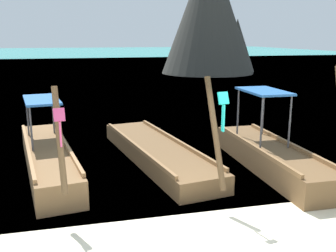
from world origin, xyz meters
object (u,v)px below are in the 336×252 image
object	(u,v)px
longtail_boat_turquoise_ribbon	(157,152)
longtail_boat_green_ribbon	(271,156)
karst_rock	(211,12)
longtail_boat_pink_ribbon	(48,157)

from	to	relation	value
longtail_boat_turquoise_ribbon	longtail_boat_green_ribbon	world-z (taller)	longtail_boat_green_ribbon
longtail_boat_turquoise_ribbon	karst_rock	size ratio (longest dim) A/B	0.57
longtail_boat_green_ribbon	karst_rock	bearing A→B (deg)	73.66
longtail_boat_turquoise_ribbon	longtail_boat_green_ribbon	bearing A→B (deg)	-27.49
longtail_boat_pink_ribbon	longtail_boat_green_ribbon	distance (m)	5.96
karst_rock	longtail_boat_pink_ribbon	bearing A→B (deg)	-118.15
longtail_boat_turquoise_ribbon	longtail_boat_green_ribbon	size ratio (longest dim) A/B	1.22
longtail_boat_pink_ribbon	karst_rock	bearing A→B (deg)	61.85
longtail_boat_turquoise_ribbon	longtail_boat_green_ribbon	distance (m)	3.18
karst_rock	longtail_boat_turquoise_ribbon	bearing A→B (deg)	-112.80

